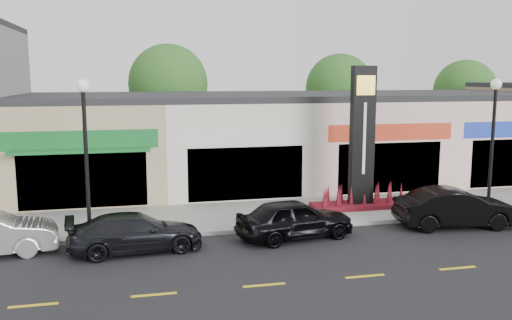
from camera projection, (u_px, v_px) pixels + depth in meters
The scene contains 16 objects.
ground at pixel (328, 245), 18.52m from camera, with size 120.00×120.00×0.00m, color black.
sidewalk at pixel (292, 212), 22.70m from camera, with size 52.00×4.30×0.15m, color gray.
curb at pixel (309, 227), 20.54m from camera, with size 52.00×0.20×0.15m, color gray.
shop_beige at pixel (91, 143), 27.32m from camera, with size 7.00×10.85×4.80m.
shop_cream at pixel (227, 139), 28.87m from camera, with size 7.00×10.01×4.80m.
shop_pink_w at pixel (350, 136), 30.42m from camera, with size 7.00×10.01×4.80m.
shop_pink_e at pixel (461, 133), 31.96m from camera, with size 7.00×10.01×4.80m.
tree_rear_west at pixel (168, 84), 35.62m from camera, with size 5.20×5.20×7.83m.
tree_rear_mid at pixel (340, 88), 38.32m from camera, with size 4.80×4.80×7.29m.
tree_rear_east at pixel (465, 91), 40.56m from camera, with size 4.60×4.60×6.94m.
lamp_west_near at pixel (86, 142), 18.63m from camera, with size 0.44×0.44×5.47m.
lamp_east_near at pixel (493, 132), 22.16m from camera, with size 0.44×0.44×5.47m.
pylon_sign at pixel (362, 159), 22.88m from camera, with size 4.20×1.30×6.00m.
car_dark_sedan at pixel (135, 233), 17.80m from camera, with size 4.37×1.78×1.27m, color black.
car_black_sedan at pixel (295, 219), 19.20m from camera, with size 4.19×1.69×1.43m, color black.
car_black_conv at pixel (456, 208), 20.64m from camera, with size 4.55×1.58×1.50m, color black.
Camera 1 is at (-6.40, -16.85, 5.73)m, focal length 38.00 mm.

